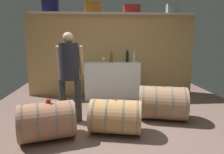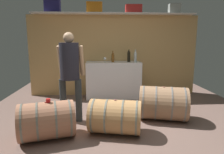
% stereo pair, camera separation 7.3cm
% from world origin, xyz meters
% --- Properties ---
extents(ground_plane, '(5.75, 8.29, 0.02)m').
position_xyz_m(ground_plane, '(0.00, 0.64, -0.01)').
color(ground_plane, '#73594F').
extents(back_wall_panel, '(4.55, 0.10, 2.16)m').
position_xyz_m(back_wall_panel, '(0.00, 2.55, 1.08)').
color(back_wall_panel, tan).
rests_on(back_wall_panel, ground).
extents(high_shelf_board, '(4.18, 0.40, 0.03)m').
position_xyz_m(high_shelf_board, '(0.00, 2.40, 2.17)').
color(high_shelf_board, silver).
rests_on(high_shelf_board, back_wall_panel).
extents(toolcase_navy, '(0.39, 0.21, 0.36)m').
position_xyz_m(toolcase_navy, '(-1.57, 2.40, 2.37)').
color(toolcase_navy, navy).
rests_on(toolcase_navy, high_shelf_board).
extents(toolcase_orange, '(0.41, 0.28, 0.26)m').
position_xyz_m(toolcase_orange, '(-0.52, 2.40, 2.32)').
color(toolcase_orange, orange).
rests_on(toolcase_orange, high_shelf_board).
extents(toolcase_red, '(0.42, 0.26, 0.21)m').
position_xyz_m(toolcase_red, '(0.50, 2.40, 2.29)').
color(toolcase_red, red).
rests_on(toolcase_red, high_shelf_board).
extents(toolcase_grey, '(0.30, 0.21, 0.24)m').
position_xyz_m(toolcase_grey, '(1.57, 2.40, 2.31)').
color(toolcase_grey, gray).
rests_on(toolcase_grey, high_shelf_board).
extents(work_cabinet, '(1.41, 0.55, 0.95)m').
position_xyz_m(work_cabinet, '(-0.04, 2.21, 0.47)').
color(work_cabinet, white).
rests_on(work_cabinet, ground).
extents(wine_bottle_amber, '(0.08, 0.08, 0.29)m').
position_xyz_m(wine_bottle_amber, '(-0.05, 2.17, 1.07)').
color(wine_bottle_amber, brown).
rests_on(wine_bottle_amber, work_cabinet).
extents(wine_bottle_dark, '(0.08, 0.08, 0.32)m').
position_xyz_m(wine_bottle_dark, '(0.36, 2.18, 1.09)').
color(wine_bottle_dark, black).
rests_on(wine_bottle_dark, work_cabinet).
extents(wine_bottle_clear, '(0.07, 0.07, 0.32)m').
position_xyz_m(wine_bottle_clear, '(0.51, 2.03, 1.09)').
color(wine_bottle_clear, '#B2BEBD').
rests_on(wine_bottle_clear, work_cabinet).
extents(wine_glass, '(0.07, 0.07, 0.14)m').
position_xyz_m(wine_glass, '(-0.26, 2.04, 1.04)').
color(wine_glass, white).
rests_on(wine_glass, work_cabinet).
extents(wine_barrel_near, '(0.93, 0.76, 0.59)m').
position_xyz_m(wine_barrel_near, '(-1.22, -0.05, 0.29)').
color(wine_barrel_near, '#AC7052').
rests_on(wine_barrel_near, ground).
extents(wine_barrel_far, '(1.02, 0.83, 0.65)m').
position_xyz_m(wine_barrel_far, '(0.81, 0.61, 0.32)').
color(wine_barrel_far, '#A07755').
rests_on(wine_barrel_far, ground).
extents(wine_barrel_flank, '(0.92, 0.71, 0.57)m').
position_xyz_m(wine_barrel_flank, '(-0.15, 0.08, 0.28)').
color(wine_barrel_flank, tan).
rests_on(wine_barrel_flank, ground).
extents(tasting_cup, '(0.07, 0.07, 0.05)m').
position_xyz_m(tasting_cup, '(-1.18, -0.05, 0.61)').
color(tasting_cup, red).
rests_on(tasting_cup, wine_barrel_near).
extents(winemaker_pouring, '(0.51, 0.41, 1.65)m').
position_xyz_m(winemaker_pouring, '(-0.94, 0.65, 1.01)').
color(winemaker_pouring, '#2C3438').
rests_on(winemaker_pouring, ground).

